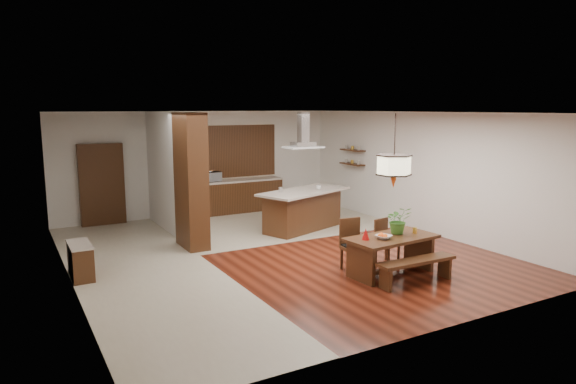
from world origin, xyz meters
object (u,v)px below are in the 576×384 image
pendant_lantern (394,151)px  kitchen_island (303,210)px  hallway_console (81,261)px  dining_chair_left (355,245)px  dining_table (391,246)px  foliage_plant (398,220)px  microwave (212,177)px  island_cup (319,188)px  range_hood (303,130)px  dining_bench (416,271)px  dining_chair_right (388,242)px  fruit_bowl (384,237)px

pendant_lantern → kitchen_island: pendant_lantern is taller
hallway_console → dining_chair_left: 4.93m
dining_table → dining_chair_left: 0.67m
pendant_lantern → foliage_plant: pendant_lantern is taller
dining_chair_left → microwave: 6.11m
pendant_lantern → microwave: pendant_lantern is taller
island_cup → microwave: size_ratio=0.26×
dining_table → hallway_console: bearing=153.0°
dining_table → island_cup: size_ratio=14.01×
kitchen_island → range_hood: (0.00, 0.00, 1.95)m
dining_table → island_cup: 3.73m
dining_table → microwave: 6.63m
dining_bench → range_hood: (0.32, 4.34, 2.25)m
dining_chair_right → kitchen_island: bearing=79.2°
dining_table → foliage_plant: 0.52m
dining_chair_left → microwave: bearing=101.0°
dining_chair_left → range_hood: bearing=82.3°
hallway_console → dining_table: dining_table is taller
pendant_lantern → fruit_bowl: 1.53m
dining_table → dining_chair_right: 0.67m
pendant_lantern → kitchen_island: bearing=84.3°
hallway_console → dining_bench: (5.00, -3.13, -0.10)m
foliage_plant → range_hood: 3.92m
foliage_plant → fruit_bowl: bearing=-160.6°
dining_table → dining_chair_left: size_ratio=1.81×
dining_bench → island_cup: island_cup is taller
dining_bench → microwave: microwave is taller
island_cup → pendant_lantern: bearing=-101.7°
fruit_bowl → island_cup: bearing=74.9°
dining_chair_left → dining_bench: bearing=-58.3°
dining_chair_left → dining_chair_right: bearing=11.1°
dining_table → foliage_plant: foliage_plant is taller
dining_table → pendant_lantern: bearing=-63.4°
dining_chair_right → range_hood: bearing=79.2°
island_cup → kitchen_island: bearing=164.4°
pendant_lantern → foliage_plant: (0.24, 0.11, -1.29)m
dining_table → dining_bench: 0.68m
dining_bench → dining_chair_right: (0.33, 1.16, 0.22)m
range_hood → island_cup: range_hood is taller
range_hood → microwave: size_ratio=1.88×
dining_table → dining_bench: size_ratio=1.15×
foliage_plant → microwave: size_ratio=1.07×
kitchen_island → dining_bench: bearing=-114.1°
dining_chair_right → foliage_plant: (-0.14, -0.44, 0.53)m
dining_bench → hallway_console: bearing=147.9°
dining_table → dining_bench: (0.05, -0.61, -0.30)m
dining_chair_right → microwave: (-1.30, 5.99, 0.65)m
pendant_lantern → dining_bench: bearing=-85.5°
dining_chair_right → fruit_bowl: (-0.62, -0.61, 0.31)m
hallway_console → island_cup: island_cup is taller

